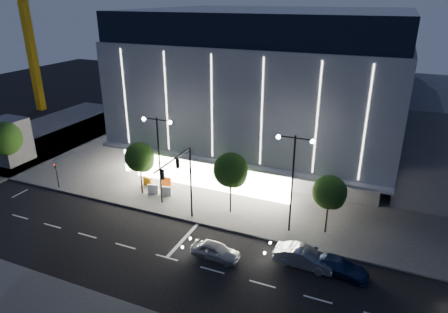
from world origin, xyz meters
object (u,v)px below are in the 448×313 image
at_px(car_third, 339,266).
at_px(tree_left, 140,159).
at_px(barrier_a, 148,182).
at_px(street_lamp_west, 159,148).
at_px(tree_mid, 231,172).
at_px(car_lead, 216,251).
at_px(street_lamp_east, 293,170).
at_px(barrier_d, 166,191).
at_px(car_second, 304,257).
at_px(barrier_b, 153,189).
at_px(barrier_c, 166,181).
at_px(tree_right, 330,194).
at_px(traffic_mast, 182,175).
at_px(ped_signal_far, 57,173).

bearing_deg(car_third, tree_left, 82.96).
distance_m(tree_left, barrier_a, 3.78).
height_order(street_lamp_west, tree_left, street_lamp_west).
distance_m(tree_mid, car_lead, 8.08).
distance_m(street_lamp_east, car_third, 8.32).
bearing_deg(barrier_d, car_second, -40.18).
distance_m(barrier_b, barrier_c, 2.15).
height_order(tree_right, barrier_b, tree_right).
relative_size(barrier_a, barrier_c, 1.00).
relative_size(street_lamp_east, car_second, 1.95).
relative_size(traffic_mast, ped_signal_far, 2.36).
distance_m(car_lead, car_second, 6.87).
xyz_separation_m(street_lamp_west, barrier_c, (-1.54, 3.49, -5.31)).
bearing_deg(street_lamp_east, barrier_b, 174.77).
xyz_separation_m(street_lamp_west, car_third, (17.90, -4.10, -5.32)).
relative_size(tree_mid, car_third, 1.41).
relative_size(ped_signal_far, tree_right, 0.54).
bearing_deg(tree_right, barrier_a, 175.22).
bearing_deg(car_third, ped_signal_far, 91.77).
height_order(tree_mid, barrier_a, tree_mid).
xyz_separation_m(car_lead, car_third, (9.30, 1.92, -0.05)).
xyz_separation_m(tree_left, barrier_b, (1.12, 0.34, -3.38)).
xyz_separation_m(tree_right, car_third, (1.88, -5.12, -3.25)).
bearing_deg(tree_right, barrier_c, 172.00).
height_order(street_lamp_east, car_third, street_lamp_east).
height_order(ped_signal_far, barrier_d, ped_signal_far).
distance_m(car_third, barrier_b, 20.50).
distance_m(car_second, car_third, 2.67).
bearing_deg(car_lead, barrier_c, 48.38).
height_order(street_lamp_east, barrier_a, street_lamp_east).
distance_m(barrier_a, barrier_d, 3.22).
bearing_deg(barrier_a, barrier_d, -8.03).
distance_m(tree_right, barrier_c, 18.03).
xyz_separation_m(tree_mid, barrier_b, (-8.88, 0.34, -3.68)).
relative_size(street_lamp_east, car_lead, 2.25).
bearing_deg(tree_left, barrier_d, 9.93).
relative_size(tree_right, barrier_b, 5.01).
bearing_deg(car_second, car_third, -86.46).
height_order(traffic_mast, barrier_c, traffic_mast).
xyz_separation_m(car_lead, car_second, (6.63, 1.81, 0.08)).
height_order(tree_left, tree_mid, tree_mid).
bearing_deg(street_lamp_west, car_third, -12.89).
relative_size(tree_left, car_lead, 1.43).
bearing_deg(ped_signal_far, tree_left, 15.61).
xyz_separation_m(ped_signal_far, barrier_b, (10.15, 2.86, -1.24)).
height_order(car_lead, car_second, car_second).
distance_m(tree_mid, car_third, 12.58).
bearing_deg(barrier_a, tree_mid, 4.53).
bearing_deg(barrier_c, car_second, -29.32).
bearing_deg(tree_right, car_third, -69.85).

